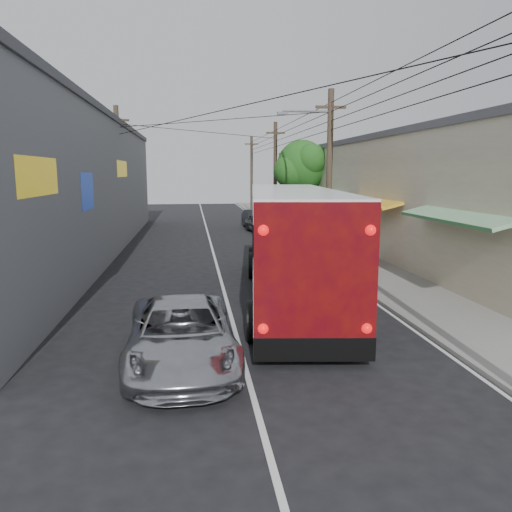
{
  "coord_description": "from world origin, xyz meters",
  "views": [
    {
      "loc": [
        -1.11,
        -9.59,
        4.31
      ],
      "look_at": [
        1.0,
        6.74,
        1.54
      ],
      "focal_mm": 35.0,
      "sensor_mm": 36.0,
      "label": 1
    }
  ],
  "objects_px": {
    "coach_bus": "(292,242)",
    "parked_car_far": "(256,219)",
    "pedestrian_near": "(374,246)",
    "pedestrian_far": "(341,251)",
    "parked_suv": "(315,246)",
    "jeepney": "(181,334)",
    "parked_car_mid": "(260,223)"
  },
  "relations": [
    {
      "from": "jeepney",
      "to": "pedestrian_near",
      "type": "distance_m",
      "value": 13.74
    },
    {
      "from": "pedestrian_far",
      "to": "coach_bus",
      "type": "bearing_deg",
      "value": 80.69
    },
    {
      "from": "parked_car_mid",
      "to": "pedestrian_near",
      "type": "relative_size",
      "value": 2.31
    },
    {
      "from": "jeepney",
      "to": "parked_car_mid",
      "type": "relative_size",
      "value": 1.29
    },
    {
      "from": "jeepney",
      "to": "pedestrian_far",
      "type": "height_order",
      "value": "pedestrian_far"
    },
    {
      "from": "parked_suv",
      "to": "pedestrian_near",
      "type": "bearing_deg",
      "value": -13.76
    },
    {
      "from": "coach_bus",
      "to": "pedestrian_near",
      "type": "xyz_separation_m",
      "value": [
        4.86,
        4.95,
        -0.96
      ]
    },
    {
      "from": "parked_car_mid",
      "to": "pedestrian_near",
      "type": "distance_m",
      "value": 14.35
    },
    {
      "from": "coach_bus",
      "to": "jeepney",
      "type": "distance_m",
      "value": 6.98
    },
    {
      "from": "coach_bus",
      "to": "parked_car_far",
      "type": "height_order",
      "value": "coach_bus"
    },
    {
      "from": "parked_car_mid",
      "to": "pedestrian_far",
      "type": "distance_m",
      "value": 14.61
    },
    {
      "from": "coach_bus",
      "to": "parked_car_mid",
      "type": "bearing_deg",
      "value": 92.25
    },
    {
      "from": "parked_car_far",
      "to": "pedestrian_far",
      "type": "bearing_deg",
      "value": -89.18
    },
    {
      "from": "jeepney",
      "to": "parked_car_far",
      "type": "relative_size",
      "value": 1.17
    },
    {
      "from": "parked_car_mid",
      "to": "parked_car_far",
      "type": "bearing_deg",
      "value": 82.5
    },
    {
      "from": "coach_bus",
      "to": "parked_car_far",
      "type": "bearing_deg",
      "value": 92.8
    },
    {
      "from": "coach_bus",
      "to": "parked_suv",
      "type": "relative_size",
      "value": 2.15
    },
    {
      "from": "parked_suv",
      "to": "pedestrian_far",
      "type": "bearing_deg",
      "value": -55.39
    },
    {
      "from": "pedestrian_near",
      "to": "pedestrian_far",
      "type": "bearing_deg",
      "value": 0.53
    },
    {
      "from": "pedestrian_near",
      "to": "jeepney",
      "type": "bearing_deg",
      "value": 34.05
    },
    {
      "from": "parked_suv",
      "to": "pedestrian_far",
      "type": "distance_m",
      "value": 1.72
    },
    {
      "from": "parked_car_far",
      "to": "parked_suv",
      "type": "bearing_deg",
      "value": -91.58
    },
    {
      "from": "pedestrian_near",
      "to": "pedestrian_far",
      "type": "height_order",
      "value": "pedestrian_near"
    },
    {
      "from": "jeepney",
      "to": "parked_car_far",
      "type": "distance_m",
      "value": 27.79
    },
    {
      "from": "jeepney",
      "to": "parked_car_far",
      "type": "height_order",
      "value": "parked_car_far"
    },
    {
      "from": "coach_bus",
      "to": "parked_car_far",
      "type": "distance_m",
      "value": 21.58
    },
    {
      "from": "coach_bus",
      "to": "parked_car_mid",
      "type": "height_order",
      "value": "coach_bus"
    },
    {
      "from": "parked_car_mid",
      "to": "parked_car_far",
      "type": "distance_m",
      "value": 2.58
    },
    {
      "from": "coach_bus",
      "to": "pedestrian_near",
      "type": "distance_m",
      "value": 7.01
    },
    {
      "from": "pedestrian_near",
      "to": "parked_car_far",
      "type": "bearing_deg",
      "value": -96.12
    },
    {
      "from": "jeepney",
      "to": "parked_car_mid",
      "type": "xyz_separation_m",
      "value": [
        5.2,
        24.72,
        -0.04
      ]
    },
    {
      "from": "coach_bus",
      "to": "pedestrian_far",
      "type": "bearing_deg",
      "value": 61.39
    }
  ]
}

